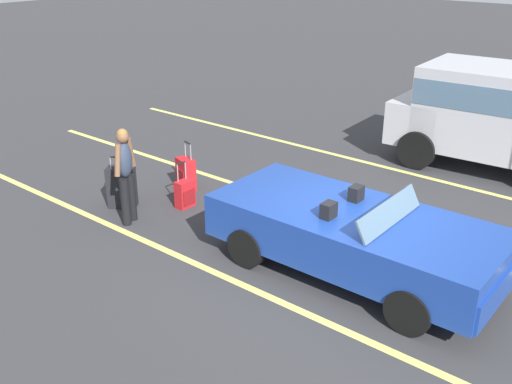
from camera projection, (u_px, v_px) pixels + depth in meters
name	position (u px, v px, depth m)	size (l,w,h in m)	color
ground_plane	(351.00, 271.00, 8.55)	(80.00, 80.00, 0.00)	#333335
lot_line_near	(300.00, 311.00, 7.64)	(18.00, 0.12, 0.01)	#EAE066
lot_line_mid	(396.00, 236.00, 9.56)	(18.00, 0.12, 0.01)	#EAE066
lot_line_far	(460.00, 186.00, 11.48)	(18.00, 0.12, 0.01)	#EAE066
convertible_car	(366.00, 239.00, 8.20)	(4.15, 1.86, 1.24)	navy
suitcase_large_black	(122.00, 187.00, 10.47)	(0.55, 0.50, 0.98)	black
suitcase_medium_bright	(186.00, 174.00, 11.22)	(0.45, 0.35, 0.94)	red
suitcase_small_carryon	(185.00, 194.00, 10.50)	(0.22, 0.34, 0.84)	red
traveler_person	(126.00, 171.00, 9.67)	(0.32, 0.60, 1.65)	black
parked_pickup_truck_near	(500.00, 117.00, 11.94)	(5.11, 2.29, 2.10)	#B2B2B7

